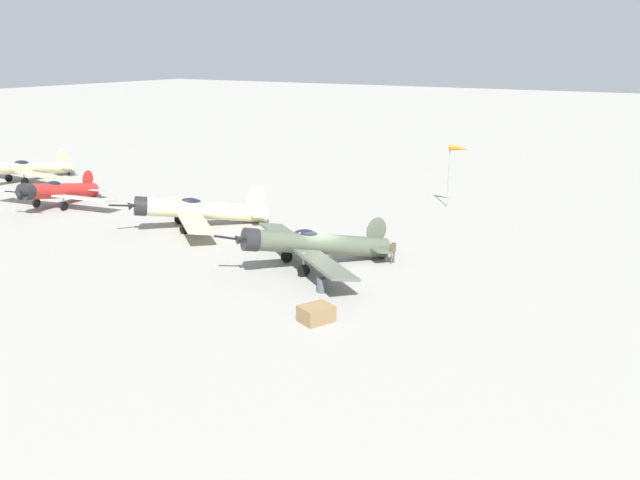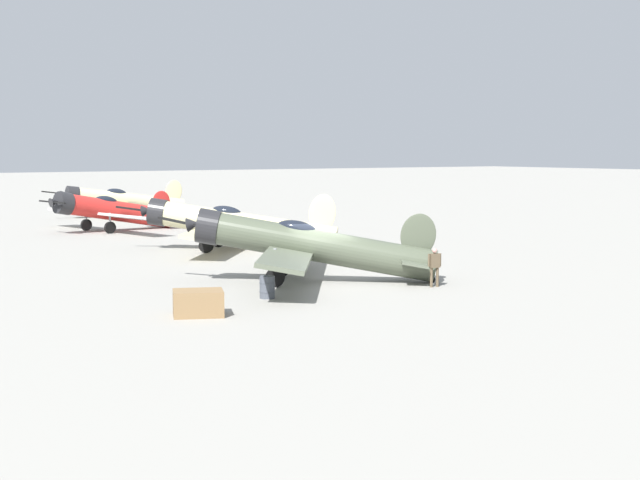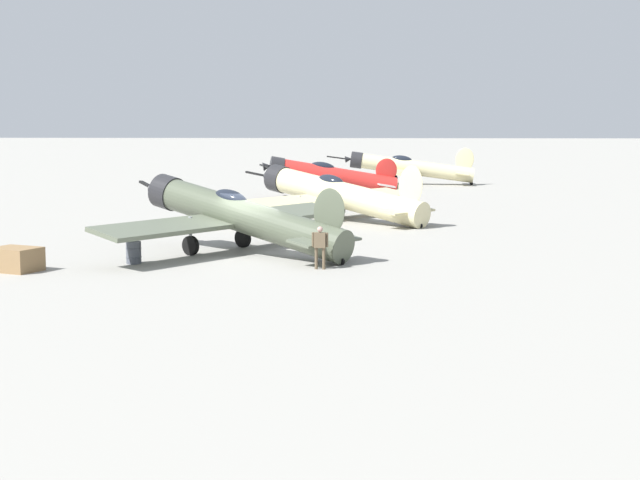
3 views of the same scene
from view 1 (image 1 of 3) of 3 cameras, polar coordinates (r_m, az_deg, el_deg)
The scene contains 9 objects.
ground_plane at distance 44.84m, azimuth 0.00°, elevation -2.21°, with size 400.00×400.00×0.00m, color gray.
airplane_foreground at distance 44.17m, azimuth -0.64°, elevation -0.35°, with size 10.30×12.02×3.15m.
airplane_mid_apron at distance 54.93m, azimuth -10.30°, elevation 2.50°, with size 10.55×10.90×3.30m.
airplane_far_line at distance 65.81m, azimuth -21.36°, elevation 3.86°, with size 9.73×13.12×2.90m.
airplane_outer_stand at distance 79.61m, azimuth -23.63°, elevation 5.57°, with size 12.02×11.98×3.09m.
ground_crew_mechanic at distance 45.38m, azimuth 6.19°, elevation -0.79°, with size 0.62×0.28×1.61m.
equipment_crate at distance 35.86m, azimuth -0.33°, elevation -6.25°, with size 2.08×1.92×0.88m.
fuel_drum at distance 40.00m, azimuth 0.14°, elevation -3.85°, with size 0.61×0.61×0.86m.
windsock_mast at distance 61.26m, azimuth 11.63°, elevation 7.40°, with size 0.88×1.94×5.70m.
Camera 1 is at (36.27, 22.33, 14.02)m, focal length 37.81 mm.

